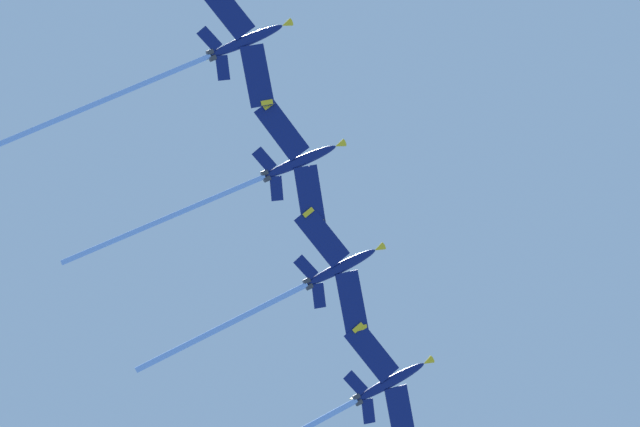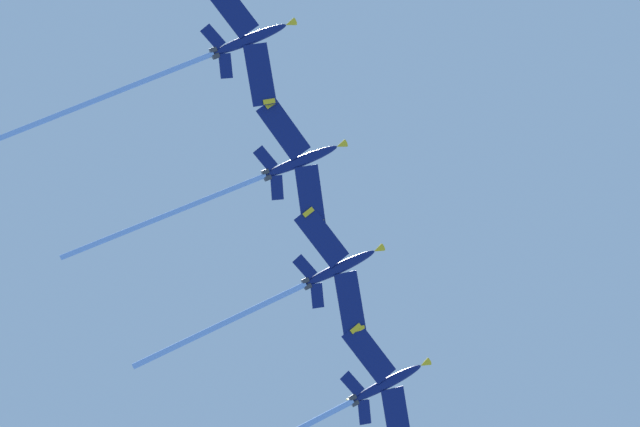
% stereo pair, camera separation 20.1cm
% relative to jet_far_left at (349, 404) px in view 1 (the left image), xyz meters
% --- Properties ---
extents(jet_far_left, '(43.21, 20.08, 16.53)m').
position_rel_jet_far_left_xyz_m(jet_far_left, '(0.00, 0.00, 0.00)').
color(jet_far_left, navy).
extents(jet_inner_left, '(38.70, 20.08, 15.46)m').
position_rel_jet_far_left_xyz_m(jet_inner_left, '(-3.48, 18.30, 0.68)').
color(jet_inner_left, navy).
extents(jet_centre, '(42.66, 20.03, 15.60)m').
position_rel_jet_far_left_xyz_m(jet_centre, '(-5.84, 35.02, 1.29)').
color(jet_centre, navy).
extents(jet_inner_right, '(43.81, 20.09, 15.80)m').
position_rel_jet_far_left_xyz_m(jet_inner_right, '(-7.34, 54.03, 0.34)').
color(jet_inner_right, navy).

